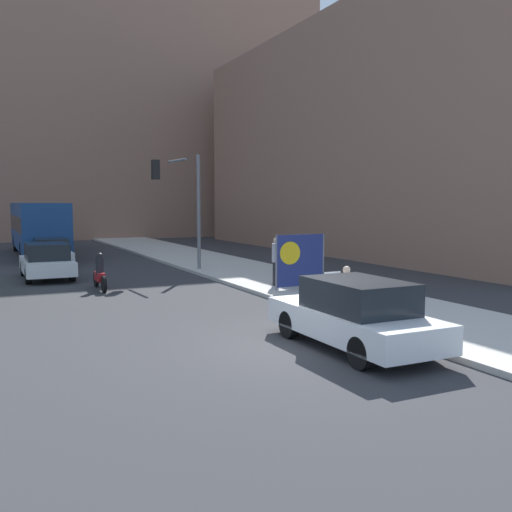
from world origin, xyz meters
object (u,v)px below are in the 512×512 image
Objects in this scene: parked_car_curbside at (355,314)px; motorcycle_on_road at (100,274)px; city_bus_on_road at (38,225)px; protest_banner at (300,260)px; traffic_light_pole at (182,193)px; car_on_road_nearest at (47,261)px; seated_protester at (347,286)px; pedestrian_behind at (276,261)px; car_on_road_midblock at (51,252)px.

parked_car_curbside is 11.33m from motorcycle_on_road.
parked_car_curbside is at bearing -81.03° from city_bus_on_road.
protest_banner reaches higher than parked_car_curbside.
traffic_light_pole is 0.47× the size of city_bus_on_road.
car_on_road_nearest is 4.25m from motorcycle_on_road.
car_on_road_nearest reaches higher than seated_protester.
city_bus_on_road reaches higher than seated_protester.
pedestrian_behind is 9.80m from car_on_road_nearest.
parked_car_curbside reaches higher than car_on_road_nearest.
protest_banner reaches higher than motorcycle_on_road.
city_bus_on_road is at bearing 90.17° from car_on_road_midblock.
pedestrian_behind is 0.39× the size of parked_car_curbside.
car_on_road_nearest is 5.14m from car_on_road_midblock.
seated_protester is 0.57× the size of motorcycle_on_road.
seated_protester is 0.28× the size of car_on_road_nearest.
city_bus_on_road is (-6.23, 22.82, 1.00)m from seated_protester.
traffic_light_pole reaches higher than motorcycle_on_road.
motorcycle_on_road is (-6.17, 3.69, -0.57)m from protest_banner.
traffic_light_pole is 1.14× the size of parked_car_curbside.
pedestrian_behind is 13.42m from car_on_road_midblock.
parked_car_curbside is 15.58m from car_on_road_nearest.
pedestrian_behind is at bearing 73.52° from parked_car_curbside.
parked_car_curbside is 0.99× the size of car_on_road_midblock.
seated_protester is at bearing -51.13° from pedestrian_behind.
protest_banner reaches higher than seated_protester.
seated_protester is 3.90m from protest_banner.
car_on_road_nearest is 0.40× the size of city_bus_on_road.
car_on_road_nearest is at bearing 134.51° from protest_banner.
pedestrian_behind is at bearing -75.84° from traffic_light_pole.
pedestrian_behind reaches higher than parked_car_curbside.
seated_protester is 0.11× the size of city_bus_on_road.
seated_protester is 0.27× the size of parked_car_curbside.
parked_car_curbside is at bearing -93.60° from traffic_light_pole.
car_on_road_midblock is (-6.21, 16.62, -0.10)m from seated_protester.
car_on_road_nearest is at bearing 174.41° from traffic_light_pole.
parked_car_curbside is at bearing -72.57° from motorcycle_on_road.
city_bus_on_road is (0.67, 11.29, 1.06)m from car_on_road_nearest.
protest_banner reaches higher than car_on_road_nearest.
car_on_road_nearest is at bearing 134.85° from seated_protester.
car_on_road_midblock reaches higher than motorcycle_on_road.
protest_banner is at bearing -30.85° from motorcycle_on_road.
car_on_road_midblock is 2.14× the size of motorcycle_on_road.
protest_banner is at bearing 68.71° from parked_car_curbside.
traffic_light_pole is at bearing 38.86° from motorcycle_on_road.
pedestrian_behind is 0.83× the size of motorcycle_on_road.
pedestrian_behind is at bearing -60.85° from car_on_road_midblock.
car_on_road_midblock is (-6.53, 11.71, -0.34)m from pedestrian_behind.
seated_protester is 11.38m from traffic_light_pole.
pedestrian_behind reaches higher than seated_protester.
city_bus_on_road reaches higher than parked_car_curbside.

